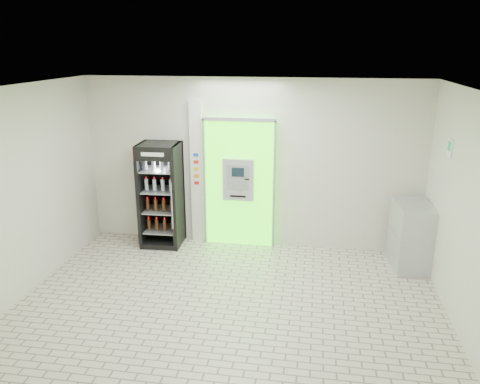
# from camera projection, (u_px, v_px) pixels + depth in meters

# --- Properties ---
(ground) EXTENTS (6.00, 6.00, 0.00)m
(ground) POSITION_uv_depth(u_px,v_px,m) (225.00, 314.00, 6.39)
(ground) COLOR #BEB19D
(ground) RESTS_ON ground
(room_shell) EXTENTS (6.00, 6.00, 6.00)m
(room_shell) POSITION_uv_depth(u_px,v_px,m) (224.00, 185.00, 5.83)
(room_shell) COLOR beige
(room_shell) RESTS_ON ground
(atm_assembly) EXTENTS (1.30, 0.24, 2.33)m
(atm_assembly) POSITION_uv_depth(u_px,v_px,m) (239.00, 182.00, 8.34)
(atm_assembly) COLOR #3FFF13
(atm_assembly) RESTS_ON ground
(pillar) EXTENTS (0.22, 0.11, 2.60)m
(pillar) POSITION_uv_depth(u_px,v_px,m) (197.00, 173.00, 8.45)
(pillar) COLOR silver
(pillar) RESTS_ON ground
(beverage_cooler) EXTENTS (0.73, 0.68, 1.88)m
(beverage_cooler) POSITION_uv_depth(u_px,v_px,m) (161.00, 197.00, 8.42)
(beverage_cooler) COLOR black
(beverage_cooler) RESTS_ON ground
(steel_cabinet) EXTENTS (0.63, 0.87, 1.10)m
(steel_cabinet) POSITION_uv_depth(u_px,v_px,m) (411.00, 236.00, 7.59)
(steel_cabinet) COLOR #B2B4BA
(steel_cabinet) RESTS_ON ground
(exit_sign) EXTENTS (0.02, 0.22, 0.26)m
(exit_sign) POSITION_uv_depth(u_px,v_px,m) (450.00, 148.00, 6.61)
(exit_sign) COLOR white
(exit_sign) RESTS_ON room_shell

